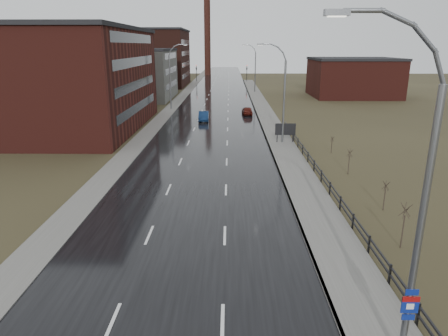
{
  "coord_description": "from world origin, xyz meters",
  "views": [
    {
      "loc": [
        2.55,
        -9.93,
        11.08
      ],
      "look_at": [
        2.19,
        16.35,
        3.0
      ],
      "focal_mm": 32.0,
      "sensor_mm": 36.0,
      "label": 1
    }
  ],
  "objects_px": {
    "streetlight_main": "(413,209)",
    "billboard": "(285,130)",
    "car_far": "(247,111)",
    "car_near": "(204,116)"
  },
  "relations": [
    {
      "from": "streetlight_main",
      "to": "billboard",
      "type": "relative_size",
      "value": 5.01
    },
    {
      "from": "streetlight_main",
      "to": "car_far",
      "type": "height_order",
      "value": "streetlight_main"
    },
    {
      "from": "billboard",
      "to": "streetlight_main",
      "type": "bearing_deg",
      "value": -91.06
    },
    {
      "from": "billboard",
      "to": "car_near",
      "type": "relative_size",
      "value": 0.56
    },
    {
      "from": "billboard",
      "to": "car_near",
      "type": "height_order",
      "value": "billboard"
    },
    {
      "from": "billboard",
      "to": "car_far",
      "type": "distance_m",
      "value": 20.54
    },
    {
      "from": "car_far",
      "to": "streetlight_main",
      "type": "bearing_deg",
      "value": 90.67
    },
    {
      "from": "billboard",
      "to": "car_far",
      "type": "height_order",
      "value": "billboard"
    },
    {
      "from": "car_near",
      "to": "car_far",
      "type": "relative_size",
      "value": 1.07
    },
    {
      "from": "streetlight_main",
      "to": "car_near",
      "type": "height_order",
      "value": "streetlight_main"
    }
  ]
}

